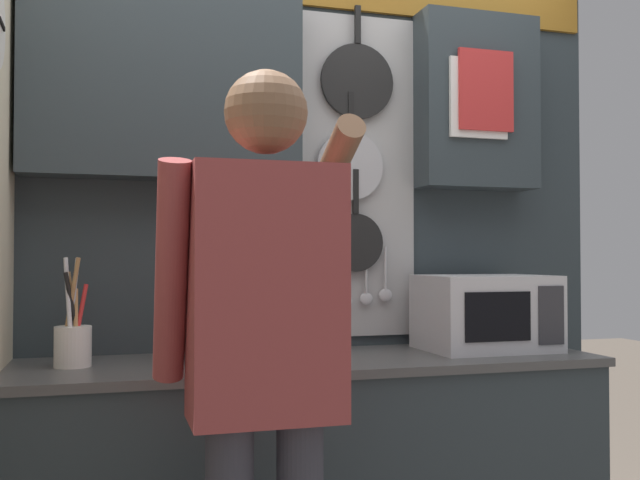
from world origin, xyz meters
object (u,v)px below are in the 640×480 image
at_px(microwave, 485,313).
at_px(utensil_crock, 73,340).
at_px(knife_block, 208,333).
at_px(person, 265,345).

relative_size(microwave, utensil_crock, 1.34).
height_order(knife_block, person, person).
distance_m(microwave, person, 1.16).
relative_size(knife_block, utensil_crock, 0.76).
relative_size(knife_block, person, 0.15).
bearing_deg(utensil_crock, knife_block, -0.25).
xyz_separation_m(knife_block, person, (0.06, -0.62, 0.03)).
relative_size(utensil_crock, person, 0.20).
height_order(utensil_crock, person, person).
distance_m(microwave, knife_block, 1.04).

